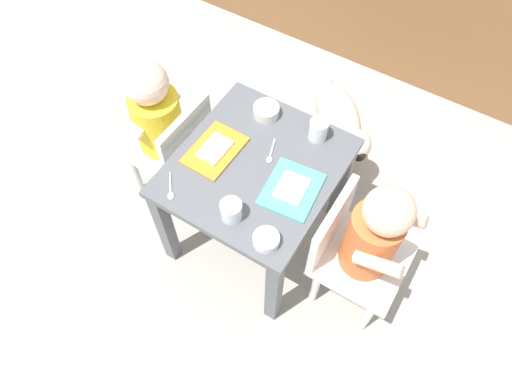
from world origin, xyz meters
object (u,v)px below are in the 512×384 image
Objects in this scene: cereal_bowl_left_side at (266,239)px; dog at (340,121)px; food_tray_left at (215,150)px; food_tray_right at (292,189)px; seated_child_right at (368,238)px; veggie_bowl_far at (266,111)px; spoon_by_left_tray at (271,154)px; water_cup_left at (318,131)px; spoon_by_right_tray at (171,189)px; seated_child_left at (159,119)px; water_cup_right at (231,211)px; dining_table at (256,180)px.

dog is at bearing 96.51° from cereal_bowl_left_side.
food_tray_left is at bearing 148.07° from cereal_bowl_left_side.
cereal_bowl_left_side reaches higher than food_tray_right.
veggie_bowl_far is at bearing 155.46° from seated_child_right.
cereal_bowl_left_side is 0.79× the size of spoon_by_left_tray.
cereal_bowl_left_side is (0.25, -0.42, -0.00)m from veggie_bowl_far.
water_cup_left is 0.86× the size of spoon_by_right_tray.
dog is 0.79m from cereal_bowl_left_side.
water_cup_left reaches higher than dog.
food_tray_left is at bearing -8.18° from seated_child_left.
cereal_bowl_left_side reaches higher than food_tray_left.
food_tray_left is at bearing 136.02° from water_cup_right.
veggie_bowl_far reaches higher than food_tray_left.
veggie_bowl_far reaches higher than dining_table.
dog is 3.83× the size of spoon_by_left_tray.
spoon_by_right_tray is (-0.03, -0.20, -0.00)m from food_tray_left.
food_tray_right is at bearing 0.00° from food_tray_left.
seated_child_left is 0.50m from water_cup_right.
food_tray_left is 0.18m from spoon_by_left_tray.
dining_table is 0.83× the size of seated_child_right.
water_cup_left reaches higher than spoon_by_left_tray.
cereal_bowl_left_side is (-0.25, -0.19, 0.06)m from seated_child_right.
seated_child_right is 7.55× the size of veggie_bowl_far.
seated_child_left is 0.28m from food_tray_left.
food_tray_left reaches higher than spoon_by_right_tray.
spoon_by_left_tray is at bearing 118.25° from cereal_bowl_left_side.
water_cup_left is 0.17m from spoon_by_left_tray.
seated_child_left is 1.76× the size of dog.
water_cup_right is at bearing -100.80° from water_cup_left.
seated_child_right reaches higher than water_cup_left.
dining_table is 0.11m from spoon_by_left_tray.
water_cup_left is (0.26, 0.23, 0.03)m from food_tray_left.
seated_child_left is 0.44m from spoon_by_left_tray.
seated_child_right is 8.71× the size of cereal_bowl_left_side.
spoon_by_right_tray is at bearing -174.05° from water_cup_right.
spoon_by_right_tray is (-0.09, -0.42, -0.02)m from veggie_bowl_far.
seated_child_right is 1.80× the size of dog.
dog is (0.50, 0.50, -0.20)m from seated_child_left.
cereal_bowl_left_side is at bearing -142.11° from seated_child_right.
seated_child_left is 0.39m from veggie_bowl_far.
dining_table is 0.29m from spoon_by_right_tray.
water_cup_left reaches higher than veggie_bowl_far.
spoon_by_left_tray is (0.43, 0.05, 0.05)m from seated_child_left.
spoon_by_left_tray is (0.02, 0.06, 0.09)m from dining_table.
seated_child_left reaches higher than spoon_by_right_tray.
dog is 5.71× the size of water_cup_right.
dog is (-0.33, 0.55, -0.21)m from seated_child_right.
spoon_by_left_tray is at bearing -98.27° from dog.
food_tray_left is at bearing -105.26° from veggie_bowl_far.
dog is 0.64m from food_tray_left.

